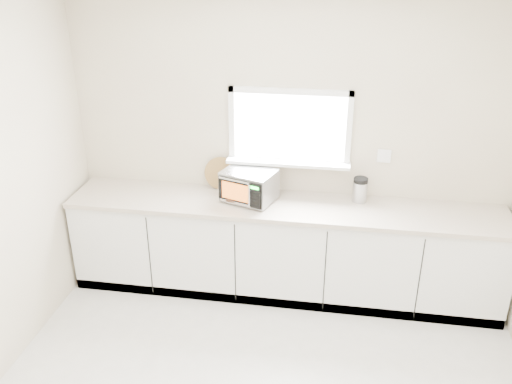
# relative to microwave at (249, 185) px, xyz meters

# --- Properties ---
(back_wall) EXTENTS (4.00, 0.17, 2.70)m
(back_wall) POSITION_rel_microwave_xyz_m (0.33, 0.28, 0.29)
(back_wall) COLOR beige
(back_wall) RESTS_ON ground
(cabinets) EXTENTS (3.92, 0.60, 0.88)m
(cabinets) POSITION_rel_microwave_xyz_m (0.33, -0.02, -0.63)
(cabinets) COLOR silver
(cabinets) RESTS_ON ground
(countertop) EXTENTS (3.92, 0.64, 0.04)m
(countertop) POSITION_rel_microwave_xyz_m (0.33, -0.03, -0.17)
(countertop) COLOR beige
(countertop) RESTS_ON cabinets
(microwave) EXTENTS (0.53, 0.47, 0.29)m
(microwave) POSITION_rel_microwave_xyz_m (0.00, 0.00, 0.00)
(microwave) COLOR black
(microwave) RESTS_ON countertop
(knife_block) EXTENTS (0.13, 0.21, 0.29)m
(knife_block) POSITION_rel_microwave_xyz_m (-0.12, -0.05, -0.03)
(knife_block) COLOR #402217
(knife_block) RESTS_ON countertop
(cutting_board) EXTENTS (0.31, 0.07, 0.31)m
(cutting_board) POSITION_rel_microwave_xyz_m (-0.31, 0.22, 0.00)
(cutting_board) COLOR #A17B3E
(cutting_board) RESTS_ON countertop
(coffee_grinder) EXTENTS (0.13, 0.13, 0.23)m
(coffee_grinder) POSITION_rel_microwave_xyz_m (0.99, 0.15, -0.04)
(coffee_grinder) COLOR #ABADB2
(coffee_grinder) RESTS_ON countertop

